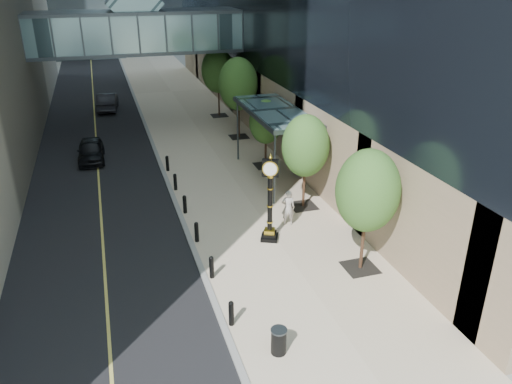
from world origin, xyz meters
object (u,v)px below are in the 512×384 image
street_clock (270,204)px  car_near (91,150)px  trash_bin (279,342)px  car_far (107,101)px  pedestrian (288,208)px

street_clock → car_near: (-8.00, 13.99, -1.16)m
trash_bin → car_far: (-4.17, 35.13, 0.29)m
car_near → pedestrian: bearing=-52.3°
street_clock → pedestrian: 2.03m
trash_bin → car_far: bearing=96.8°
car_near → trash_bin: bearing=-73.5°
street_clock → car_far: street_clock is taller
car_far → trash_bin: bearing=102.8°
street_clock → car_far: bearing=128.0°
car_far → car_near: bearing=89.3°
street_clock → pedestrian: (1.38, 1.19, -0.91)m
street_clock → trash_bin: 7.90m
pedestrian → car_far: 27.61m
pedestrian → car_near: (-9.38, 12.80, -0.25)m
trash_bin → car_near: car_near is taller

